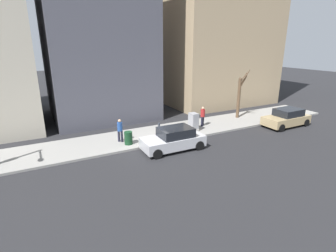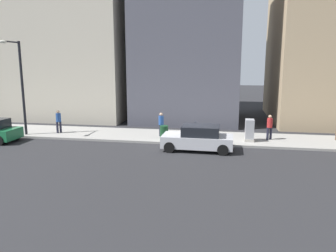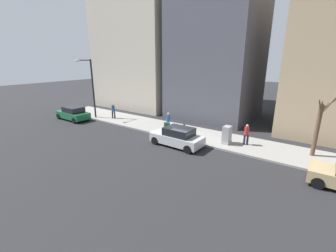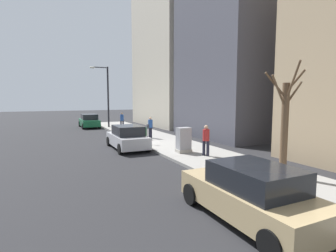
{
  "view_description": "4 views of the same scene",
  "coord_description": "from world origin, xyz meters",
  "views": [
    {
      "loc": [
        -15.39,
        7.33,
        6.9
      ],
      "look_at": [
        0.25,
        -0.96,
        1.24
      ],
      "focal_mm": 28.0,
      "sensor_mm": 36.0,
      "label": 1
    },
    {
      "loc": [
        -20.24,
        -2.27,
        5.17
      ],
      "look_at": [
        1.93,
        1.71,
        0.84
      ],
      "focal_mm": 35.0,
      "sensor_mm": 36.0,
      "label": 2
    },
    {
      "loc": [
        -15.16,
        -9.86,
        6.63
      ],
      "look_at": [
        -0.29,
        0.81,
        1.19
      ],
      "focal_mm": 24.0,
      "sensor_mm": 36.0,
      "label": 3
    },
    {
      "loc": [
        -5.91,
        -16.84,
        3.21
      ],
      "look_at": [
        1.84,
        -0.62,
        1.35
      ],
      "focal_mm": 28.0,
      "sensor_mm": 36.0,
      "label": 4
    }
  ],
  "objects": [
    {
      "name": "ground_plane",
      "position": [
        0.0,
        0.0,
        0.0
      ],
      "size": [
        120.0,
        120.0,
        0.0
      ],
      "primitive_type": "plane",
      "color": "#232326"
    },
    {
      "name": "sidewalk",
      "position": [
        2.0,
        0.0,
        0.07
      ],
      "size": [
        4.0,
        36.0,
        0.15
      ],
      "primitive_type": "cube",
      "color": "gray",
      "rests_on": "ground"
    },
    {
      "name": "parked_car_tan",
      "position": [
        -1.08,
        -11.78,
        0.74
      ],
      "size": [
        1.94,
        4.21,
        1.52
      ],
      "rotation": [
        0.0,
        0.0,
        0.0
      ],
      "color": "tan",
      "rests_on": "ground"
    },
    {
      "name": "parked_car_silver",
      "position": [
        -1.09,
        -0.68,
        0.74
      ],
      "size": [
        1.98,
        4.23,
        1.52
      ],
      "rotation": [
        0.0,
        0.0,
        -0.02
      ],
      "color": "#B7B7BC",
      "rests_on": "ground"
    },
    {
      "name": "parking_meter",
      "position": [
        0.45,
        -0.35,
        0.98
      ],
      "size": [
        0.14,
        0.1,
        1.35
      ],
      "color": "slate",
      "rests_on": "sidewalk"
    },
    {
      "name": "utility_box",
      "position": [
        1.3,
        -3.82,
        0.85
      ],
      "size": [
        0.83,
        0.61,
        1.43
      ],
      "color": "#A8A399",
      "rests_on": "sidewalk"
    },
    {
      "name": "bare_tree",
      "position": [
        2.58,
        -9.64,
        2.2
      ],
      "size": [
        1.43,
        1.02,
        4.44
      ],
      "color": "brown",
      "rests_on": "sidewalk"
    },
    {
      "name": "trash_bin",
      "position": [
        0.9,
        1.79,
        0.6
      ],
      "size": [
        0.56,
        0.56,
        0.9
      ],
      "primitive_type": "cylinder",
      "color": "#14381E",
      "rests_on": "sidewalk"
    },
    {
      "name": "pedestrian_near_meter",
      "position": [
        1.94,
        -5.15,
        1.09
      ],
      "size": [
        0.36,
        0.37,
        1.66
      ],
      "rotation": [
        0.0,
        0.0,
        5.22
      ],
      "color": "#1E1E2D",
      "rests_on": "sidewalk"
    },
    {
      "name": "pedestrian_midblock",
      "position": [
        1.62,
        2.14,
        1.09
      ],
      "size": [
        0.36,
        0.36,
        1.66
      ],
      "rotation": [
        0.0,
        0.0,
        3.87
      ],
      "color": "#1E1E2D",
      "rests_on": "sidewalk"
    },
    {
      "name": "office_block_center",
      "position": [
        10.02,
        1.26,
        7.68
      ],
      "size": [
        9.04,
        9.04,
        15.36
      ],
      "primitive_type": "cube",
      "color": "#4C4C56",
      "rests_on": "ground"
    }
  ]
}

